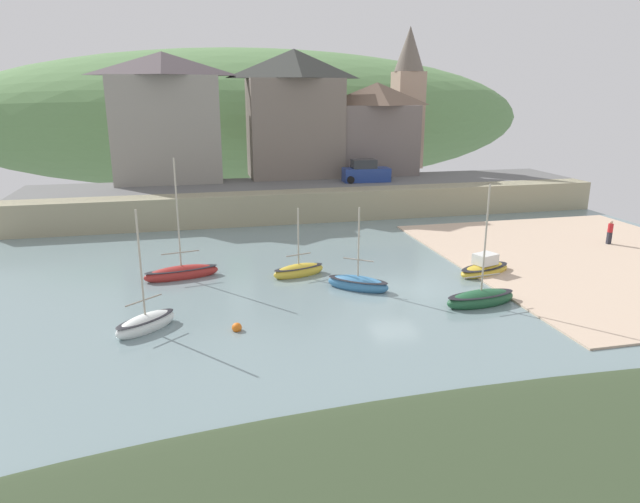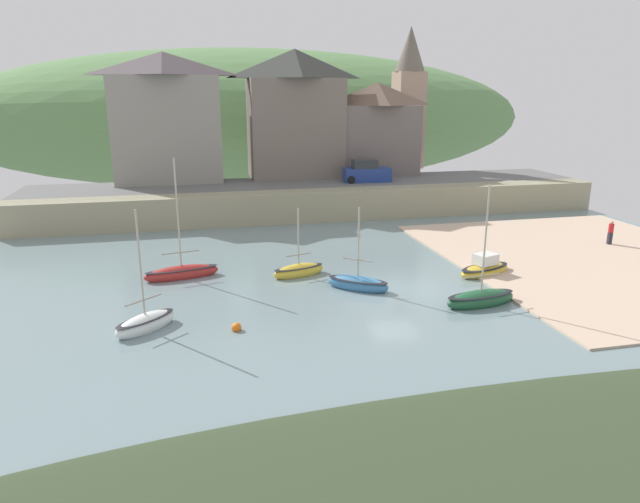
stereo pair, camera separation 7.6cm
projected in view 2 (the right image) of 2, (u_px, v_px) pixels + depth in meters
name	position (u px, v px, depth m)	size (l,w,h in m)	color
ground	(517.00, 363.00, 21.42)	(48.00, 41.00, 0.61)	gray
quay_seawall	(321.00, 202.00, 46.16)	(48.00, 9.40, 2.40)	gray
hillside_backdrop	(247.00, 118.00, 79.65)	(80.00, 44.00, 18.52)	#5B854E
waterfront_building_left	(167.00, 117.00, 48.99)	(9.28, 6.26, 10.94)	gray
waterfront_building_centre	(295.00, 113.00, 51.37)	(8.71, 5.25, 11.33)	#71665B
waterfront_building_right	(377.00, 128.00, 53.45)	(7.54, 4.96, 8.50)	#6B615D
church_with_spire	(409.00, 97.00, 57.42)	(3.00, 3.00, 13.93)	tan
fishing_boat_green	(358.00, 283.00, 29.85)	(3.38, 2.92, 4.62)	teal
rowboat_small_beached	(299.00, 271.00, 32.02)	(3.25, 1.77, 4.12)	gold
motorboat_with_cabin	(480.00, 299.00, 27.63)	(3.90, 1.68, 6.18)	#215634
dinghy_open_wooden	(182.00, 272.00, 31.59)	(4.26, 1.77, 6.92)	#A82926
sailboat_white_hull	(146.00, 323.00, 24.72)	(2.96, 2.75, 5.61)	white
sailboat_far_left	(485.00, 269.00, 32.26)	(3.79, 2.43, 1.38)	gold
parked_car_near_slipway	(366.00, 172.00, 49.69)	(4.18, 1.91, 1.95)	navy
person_on_slipway	(611.00, 231.00, 38.10)	(0.34, 0.34, 1.62)	#282833
mooring_buoy	(236.00, 328.00, 24.71)	(0.44, 0.44, 0.44)	orange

